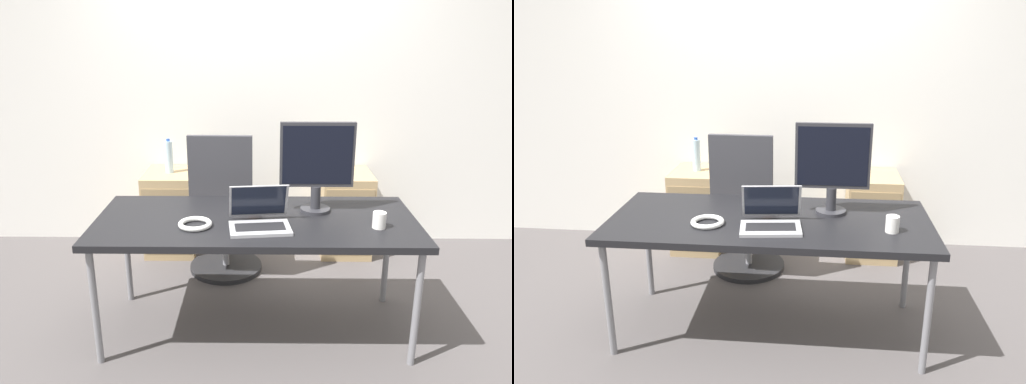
# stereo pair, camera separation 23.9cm
# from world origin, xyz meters

# --- Properties ---
(ground_plane) EXTENTS (14.00, 14.00, 0.00)m
(ground_plane) POSITION_xyz_m (0.00, 0.00, 0.00)
(ground_plane) COLOR #514C4C
(wall_back) EXTENTS (10.00, 0.05, 2.60)m
(wall_back) POSITION_xyz_m (0.00, 1.45, 1.30)
(wall_back) COLOR silver
(wall_back) RESTS_ON ground_plane
(desk) EXTENTS (1.87, 0.81, 0.74)m
(desk) POSITION_xyz_m (0.00, 0.00, 0.70)
(desk) COLOR black
(desk) RESTS_ON ground_plane
(office_chair) EXTENTS (0.56, 0.57, 1.12)m
(office_chair) POSITION_xyz_m (-0.25, 0.75, 0.43)
(office_chair) COLOR #232326
(office_chair) RESTS_ON ground_plane
(cabinet_left) EXTENTS (0.41, 0.47, 0.68)m
(cabinet_left) POSITION_xyz_m (-0.72, 1.17, 0.34)
(cabinet_left) COLOR tan
(cabinet_left) RESTS_ON ground_plane
(cabinet_right) EXTENTS (0.41, 0.47, 0.68)m
(cabinet_right) POSITION_xyz_m (0.72, 1.17, 0.34)
(cabinet_right) COLOR tan
(cabinet_right) RESTS_ON ground_plane
(water_bottle) EXTENTS (0.06, 0.06, 0.28)m
(water_bottle) POSITION_xyz_m (-0.72, 1.18, 0.81)
(water_bottle) COLOR silver
(water_bottle) RESTS_ON cabinet_left
(laptop_center) EXTENTS (0.36, 0.33, 0.22)m
(laptop_center) POSITION_xyz_m (0.02, -0.13, 0.79)
(laptop_center) COLOR #ADADB2
(laptop_center) RESTS_ON desk
(monitor) EXTENTS (0.44, 0.18, 0.55)m
(monitor) POSITION_xyz_m (0.36, 0.13, 1.04)
(monitor) COLOR #2D2D33
(monitor) RESTS_ON desk
(coffee_cup_white) EXTENTS (0.07, 0.07, 0.09)m
(coffee_cup_white) POSITION_xyz_m (0.69, -0.13, 0.79)
(coffee_cup_white) COLOR white
(coffee_cup_white) RESTS_ON desk
(coffee_cup_brown) EXTENTS (0.09, 0.09, 0.11)m
(coffee_cup_brown) POSITION_xyz_m (-0.00, 0.09, 0.79)
(coffee_cup_brown) COLOR brown
(coffee_cup_brown) RESTS_ON desk
(cable_coil) EXTENTS (0.19, 0.19, 0.03)m
(cable_coil) POSITION_xyz_m (-0.34, -0.12, 0.76)
(cable_coil) COLOR white
(cable_coil) RESTS_ON desk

